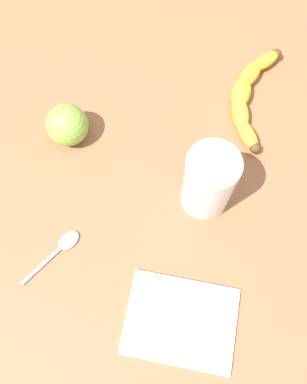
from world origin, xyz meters
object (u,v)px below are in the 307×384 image
Objects in this scene: smoothie_glass at (209,182)px; teaspoon at (65,243)px; green_apple_fruit at (67,125)px; banana at (248,94)px.

smoothie_glass is 1.22× the size of teaspoon.
green_apple_fruit is at bearing 45.84° from teaspoon.
smoothie_glass is at bearing -12.95° from green_apple_fruit.
banana is 3.14× the size of green_apple_fruit.
banana reaches higher than teaspoon.
green_apple_fruit is 0.67× the size of teaspoon.
smoothie_glass is at bearing -26.17° from teaspoon.
green_apple_fruit reaches higher than banana.
teaspoon is at bearing -32.51° from banana.
banana is at bearing -4.61° from teaspoon.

